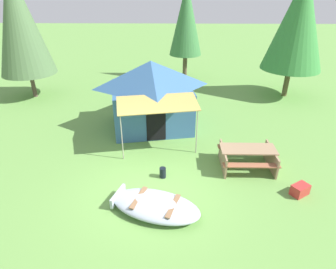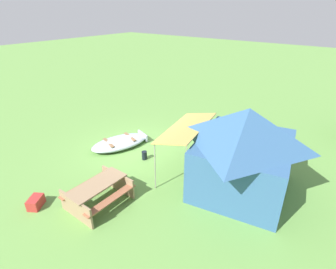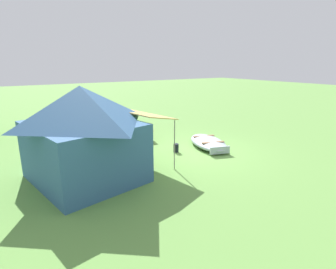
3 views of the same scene
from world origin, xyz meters
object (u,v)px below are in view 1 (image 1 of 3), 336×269
(pine_tree_back_left, at_px, (186,19))
(pine_tree_back_right, at_px, (19,21))
(picnic_table, at_px, (247,155))
(fuel_can, at_px, (163,173))
(pine_tree_far_center, at_px, (299,21))
(canvas_cabin_tent, at_px, (152,94))
(beached_rowboat, at_px, (155,205))
(cooler_box, at_px, (300,190))

(pine_tree_back_left, relative_size, pine_tree_back_right, 0.89)
(picnic_table, relative_size, pine_tree_back_right, 0.28)
(fuel_can, relative_size, pine_tree_far_center, 0.06)
(picnic_table, distance_m, pine_tree_far_center, 8.73)
(pine_tree_back_left, xyz_separation_m, pine_tree_far_center, (5.50, -3.15, 0.22))
(canvas_cabin_tent, relative_size, pine_tree_back_right, 0.71)
(fuel_can, bearing_deg, pine_tree_back_right, 135.10)
(picnic_table, height_order, pine_tree_back_right, pine_tree_back_right)
(fuel_can, relative_size, pine_tree_back_right, 0.05)
(picnic_table, distance_m, pine_tree_back_right, 12.71)
(fuel_can, bearing_deg, beached_rowboat, -95.41)
(canvas_cabin_tent, distance_m, pine_tree_far_center, 8.52)
(beached_rowboat, bearing_deg, pine_tree_far_center, 54.50)
(beached_rowboat, distance_m, pine_tree_back_right, 12.09)
(picnic_table, xyz_separation_m, pine_tree_back_left, (-1.81, 10.28, 3.22))
(canvas_cabin_tent, distance_m, picnic_table, 4.78)
(pine_tree_back_right, bearing_deg, picnic_table, -33.24)
(picnic_table, relative_size, pine_tree_far_center, 0.29)
(beached_rowboat, distance_m, pine_tree_back_left, 13.05)
(beached_rowboat, xyz_separation_m, canvas_cabin_tent, (-0.45, 5.38, 1.30))
(canvas_cabin_tent, relative_size, cooler_box, 8.90)
(beached_rowboat, relative_size, fuel_can, 8.00)
(pine_tree_back_right, bearing_deg, pine_tree_far_center, 1.77)
(canvas_cabin_tent, relative_size, pine_tree_back_left, 0.79)
(fuel_can, relative_size, pine_tree_back_left, 0.06)
(beached_rowboat, relative_size, picnic_table, 1.53)
(picnic_table, bearing_deg, fuel_can, -167.08)
(beached_rowboat, distance_m, cooler_box, 4.36)
(beached_rowboat, xyz_separation_m, cooler_box, (4.29, 0.80, -0.03))
(fuel_can, distance_m, pine_tree_back_right, 11.08)
(canvas_cabin_tent, bearing_deg, pine_tree_far_center, 29.20)
(canvas_cabin_tent, xyz_separation_m, pine_tree_far_center, (7.13, 3.99, 2.42))
(pine_tree_back_left, xyz_separation_m, pine_tree_back_right, (-8.42, -3.58, 0.25))
(canvas_cabin_tent, distance_m, cooler_box, 6.72)
(beached_rowboat, height_order, fuel_can, beached_rowboat)
(picnic_table, height_order, cooler_box, picnic_table)
(beached_rowboat, distance_m, canvas_cabin_tent, 5.55)
(pine_tree_back_right, bearing_deg, pine_tree_back_left, 23.04)
(beached_rowboat, xyz_separation_m, pine_tree_back_right, (-7.23, 8.94, 3.74))
(canvas_cabin_tent, bearing_deg, beached_rowboat, -85.17)
(cooler_box, bearing_deg, canvas_cabin_tent, 136.03)
(beached_rowboat, bearing_deg, pine_tree_back_right, 128.98)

